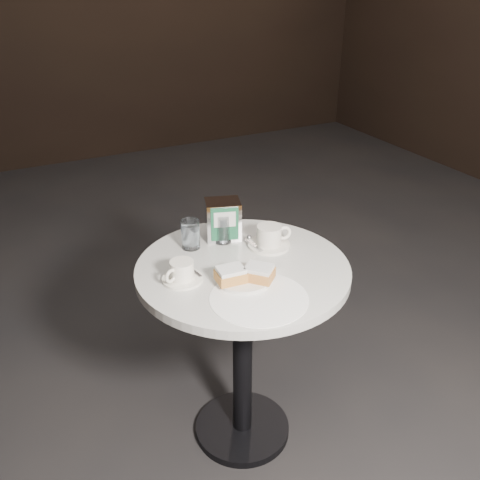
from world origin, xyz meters
name	(u,v)px	position (x,y,z in m)	size (l,w,h in m)	color
ground	(242,430)	(0.00, 0.00, 0.00)	(7.00, 7.00, 0.00)	black
cafe_table	(243,315)	(0.00, 0.00, 0.55)	(0.70, 0.70, 0.74)	black
sugar_spill	(259,298)	(-0.04, -0.19, 0.75)	(0.29, 0.29, 0.00)	white
beignet_plate	(244,276)	(-0.04, -0.09, 0.77)	(0.23, 0.23, 0.06)	silver
coffee_cup_left	(182,272)	(-0.21, 0.01, 0.77)	(0.17, 0.17, 0.07)	white
coffee_cup_right	(269,238)	(0.14, 0.08, 0.78)	(0.17, 0.17, 0.08)	white
water_glass_left	(191,235)	(-0.10, 0.19, 0.79)	(0.08, 0.08, 0.10)	white
water_glass_right	(222,228)	(0.02, 0.19, 0.80)	(0.07, 0.07, 0.11)	white
napkin_dispenser	(223,220)	(0.03, 0.21, 0.82)	(0.14, 0.13, 0.14)	silver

